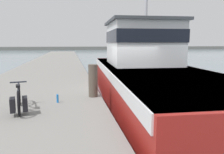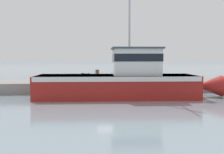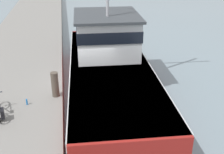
% 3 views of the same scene
% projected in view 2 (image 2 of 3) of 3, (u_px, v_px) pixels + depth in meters
% --- Properties ---
extents(ground_plane, '(320.00, 320.00, 0.00)m').
position_uv_depth(ground_plane, '(113.00, 96.00, 21.53)').
color(ground_plane, gray).
extents(dock_pier, '(4.90, 80.00, 0.87)m').
position_uv_depth(dock_pier, '(109.00, 85.00, 25.09)').
color(dock_pier, gray).
rests_on(dock_pier, ground_plane).
extents(fishing_boat_main, '(4.25, 13.73, 10.01)m').
position_uv_depth(fishing_boat_main, '(125.00, 80.00, 20.42)').
color(fishing_boat_main, maroon).
rests_on(fishing_boat_main, ground_plane).
extents(bicycle_touring, '(0.64, 1.67, 0.70)m').
position_uv_depth(bicycle_touring, '(82.00, 77.00, 24.67)').
color(bicycle_touring, black).
rests_on(bicycle_touring, dock_pier).
extents(mooring_post, '(0.30, 0.30, 1.07)m').
position_uv_depth(mooring_post, '(97.00, 76.00, 22.74)').
color(mooring_post, '#51473D').
rests_on(mooring_post, dock_pier).
extents(hose_coil, '(0.52, 0.52, 0.04)m').
position_uv_depth(hose_coil, '(44.00, 82.00, 23.66)').
color(hose_coil, '#197A2D').
rests_on(hose_coil, dock_pier).
extents(water_bottle_on_curb, '(0.06, 0.06, 0.22)m').
position_uv_depth(water_bottle_on_curb, '(74.00, 79.00, 25.34)').
color(water_bottle_on_curb, yellow).
rests_on(water_bottle_on_curb, dock_pier).
extents(water_bottle_by_bike, '(0.06, 0.06, 0.25)m').
position_uv_depth(water_bottle_by_bike, '(90.00, 80.00, 23.84)').
color(water_bottle_by_bike, blue).
rests_on(water_bottle_by_bike, dock_pier).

